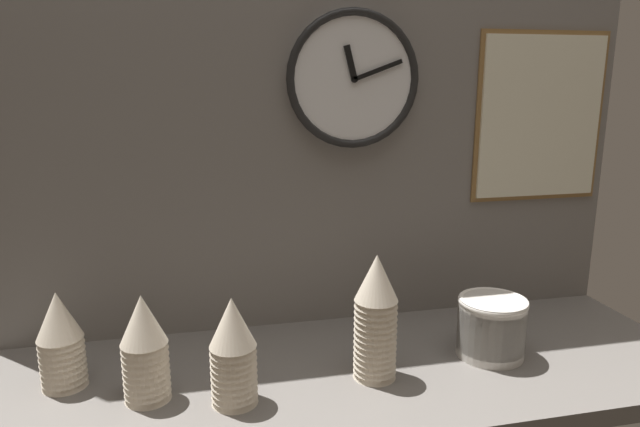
# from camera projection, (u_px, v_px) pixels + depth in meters

# --- Properties ---
(ground_plane) EXTENTS (1.60, 0.56, 0.04)m
(ground_plane) POSITION_uv_depth(u_px,v_px,m) (347.00, 373.00, 1.27)
(ground_plane) COLOR slate
(wall_tiled_back) EXTENTS (1.60, 0.03, 1.05)m
(wall_tiled_back) POSITION_uv_depth(u_px,v_px,m) (321.00, 119.00, 1.40)
(wall_tiled_back) COLOR slate
(wall_tiled_back) RESTS_ON ground_plane
(cup_stack_far_left) EXTENTS (0.09, 0.09, 0.21)m
(cup_stack_far_left) POSITION_uv_depth(u_px,v_px,m) (60.00, 340.00, 1.16)
(cup_stack_far_left) COLOR beige
(cup_stack_far_left) RESTS_ON ground_plane
(cup_stack_left) EXTENTS (0.09, 0.09, 0.22)m
(cup_stack_left) POSITION_uv_depth(u_px,v_px,m) (145.00, 348.00, 1.11)
(cup_stack_left) COLOR beige
(cup_stack_left) RESTS_ON ground_plane
(cup_stack_center_right) EXTENTS (0.09, 0.09, 0.27)m
(cup_stack_center_right) POSITION_uv_depth(u_px,v_px,m) (376.00, 317.00, 1.19)
(cup_stack_center_right) COLOR beige
(cup_stack_center_right) RESTS_ON ground_plane
(cup_stack_center_left) EXTENTS (0.09, 0.09, 0.22)m
(cup_stack_center_left) POSITION_uv_depth(u_px,v_px,m) (233.00, 351.00, 1.10)
(cup_stack_center_left) COLOR beige
(cup_stack_center_left) RESTS_ON ground_plane
(bowl_stack_right) EXTENTS (0.16, 0.16, 0.14)m
(bowl_stack_right) POSITION_uv_depth(u_px,v_px,m) (491.00, 326.00, 1.30)
(bowl_stack_right) COLOR beige
(bowl_stack_right) RESTS_ON ground_plane
(wall_clock) EXTENTS (0.33, 0.03, 0.33)m
(wall_clock) POSITION_uv_depth(u_px,v_px,m) (353.00, 79.00, 1.36)
(wall_clock) COLOR white
(menu_board) EXTENTS (0.37, 0.01, 0.44)m
(menu_board) POSITION_uv_depth(u_px,v_px,m) (540.00, 117.00, 1.50)
(menu_board) COLOR olive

